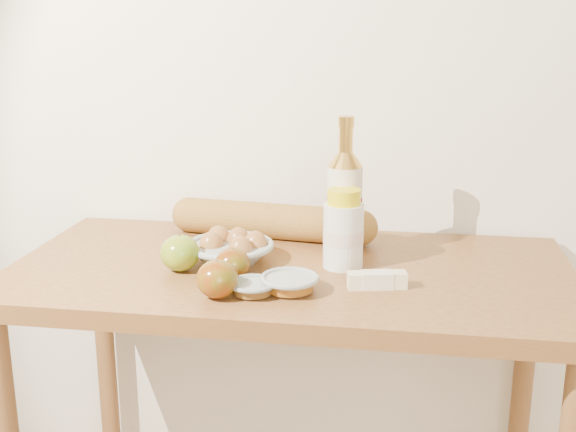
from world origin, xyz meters
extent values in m
cube|color=white|center=(0.00, 1.51, 1.30)|extent=(3.50, 0.02, 2.60)
cube|color=brown|center=(0.00, 1.18, 0.88)|extent=(1.20, 0.60, 0.04)
cylinder|color=brown|center=(-0.55, 1.43, 0.43)|extent=(0.05, 0.05, 0.86)
cylinder|color=brown|center=(0.55, 1.43, 0.43)|extent=(0.05, 0.05, 0.86)
cylinder|color=beige|center=(0.11, 1.26, 1.00)|extent=(0.09, 0.09, 0.21)
cylinder|color=maroon|center=(0.11, 1.26, 1.03)|extent=(0.09, 0.09, 0.02)
cone|color=gold|center=(0.11, 1.26, 1.12)|extent=(0.09, 0.09, 0.03)
cylinder|color=gold|center=(0.11, 1.26, 1.17)|extent=(0.03, 0.03, 0.05)
cylinder|color=gold|center=(0.11, 1.26, 1.20)|extent=(0.04, 0.04, 0.02)
cylinder|color=silver|center=(0.11, 1.20, 0.97)|extent=(0.09, 0.09, 0.14)
cylinder|color=beige|center=(0.11, 1.20, 0.97)|extent=(0.09, 0.09, 0.03)
cylinder|color=yellow|center=(0.11, 1.20, 1.05)|extent=(0.08, 0.08, 0.03)
torus|color=#96A39F|center=(-0.13, 1.19, 0.94)|extent=(0.24, 0.24, 0.01)
ellipsoid|color=brown|center=(-0.17, 1.18, 0.93)|extent=(0.07, 0.07, 0.07)
ellipsoid|color=brown|center=(-0.10, 1.16, 0.93)|extent=(0.07, 0.07, 0.07)
ellipsoid|color=brown|center=(-0.12, 1.22, 0.93)|extent=(0.07, 0.07, 0.07)
ellipsoid|color=brown|center=(-0.17, 1.23, 0.93)|extent=(0.07, 0.07, 0.07)
ellipsoid|color=brown|center=(-0.08, 1.20, 0.93)|extent=(0.07, 0.07, 0.07)
cylinder|color=#A77933|center=(-0.08, 1.38, 0.94)|extent=(0.44, 0.13, 0.09)
sphere|color=#A77933|center=(-0.29, 1.40, 0.94)|extent=(0.10, 0.10, 0.09)
sphere|color=#A77933|center=(0.14, 1.35, 0.94)|extent=(0.10, 0.10, 0.09)
ellipsoid|color=#9A931E|center=(-0.22, 1.12, 0.94)|extent=(0.11, 0.11, 0.08)
cylinder|color=#4D3519|center=(-0.22, 1.12, 0.97)|extent=(0.01, 0.01, 0.01)
ellipsoid|color=#960D08|center=(-0.11, 0.98, 0.94)|extent=(0.09, 0.09, 0.07)
cylinder|color=#52371B|center=(-0.11, 0.98, 0.97)|extent=(0.01, 0.01, 0.01)
ellipsoid|color=#8A0707|center=(-0.10, 1.08, 0.93)|extent=(0.09, 0.09, 0.07)
cylinder|color=#4B3119|center=(-0.10, 1.08, 0.96)|extent=(0.01, 0.01, 0.01)
torus|color=gray|center=(-0.05, 1.01, 0.92)|extent=(0.10, 0.10, 0.01)
cylinder|color=brown|center=(-0.05, 1.01, 0.91)|extent=(0.09, 0.09, 0.02)
torus|color=gray|center=(0.02, 1.03, 0.93)|extent=(0.14, 0.14, 0.01)
cylinder|color=brown|center=(0.02, 1.03, 0.92)|extent=(0.11, 0.11, 0.02)
cube|color=beige|center=(0.19, 1.08, 0.92)|extent=(0.12, 0.06, 0.03)
cube|color=beige|center=(0.19, 1.08, 0.92)|extent=(0.07, 0.05, 0.03)
camera|label=1|loc=(0.23, -0.27, 1.42)|focal=45.00mm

